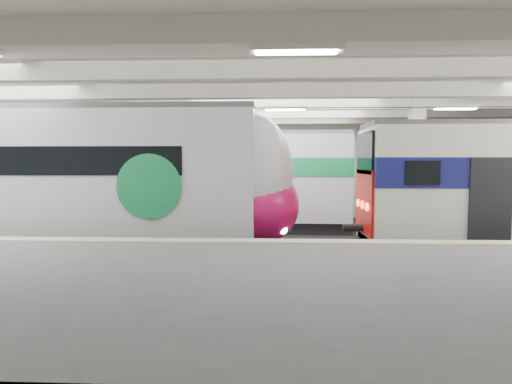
{
  "coord_description": "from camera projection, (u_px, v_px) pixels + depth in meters",
  "views": [
    {
      "loc": [
        -0.38,
        -13.49,
        3.0
      ],
      "look_at": [
        -0.99,
        1.0,
        2.0
      ],
      "focal_mm": 30.0,
      "sensor_mm": 36.0,
      "label": 1
    }
  ],
  "objects": [
    {
      "name": "station_hall",
      "position": [
        288.0,
        154.0,
        11.68
      ],
      "size": [
        36.0,
        24.0,
        5.75
      ],
      "color": "black",
      "rests_on": "ground"
    },
    {
      "name": "modern_emu",
      "position": [
        88.0,
        183.0,
        13.75
      ],
      "size": [
        14.88,
        3.07,
        4.75
      ],
      "color": "silver",
      "rests_on": "ground"
    },
    {
      "name": "far_train",
      "position": [
        196.0,
        180.0,
        19.13
      ],
      "size": [
        13.63,
        3.25,
        4.34
      ],
      "rotation": [
        0.0,
        0.0,
        -0.04
      ],
      "color": "silver",
      "rests_on": "ground"
    }
  ]
}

